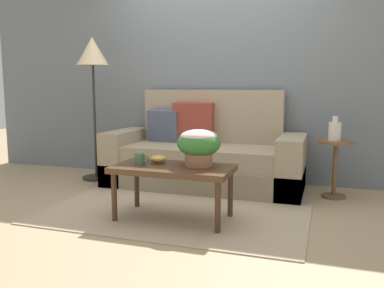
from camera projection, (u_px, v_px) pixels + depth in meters
The scene contains 11 objects.
ground_plane at pixel (188, 202), 3.94m from camera, with size 14.00×14.00×0.00m, color tan.
wall_back at pixel (219, 68), 4.84m from camera, with size 6.40×0.12×2.69m, color slate.
area_rug at pixel (185, 204), 3.87m from camera, with size 2.32×2.00×0.01m, color tan.
couch at pixel (204, 157), 4.56m from camera, with size 2.18×0.86×1.08m.
coffee_table at pixel (173, 172), 3.37m from camera, with size 0.99×0.52×0.46m.
side_table at pixel (335, 158), 4.06m from camera, with size 0.36×0.36×0.59m.
floor_lamp at pixel (93, 62), 4.76m from camera, with size 0.37×0.37×1.70m.
potted_plant at pixel (199, 144), 3.35m from camera, with size 0.36×0.36×0.31m.
coffee_mug at pixel (140, 159), 3.42m from camera, with size 0.13×0.09×0.10m.
snack_bowl at pixel (158, 159), 3.49m from camera, with size 0.15×0.15×0.07m.
table_vase at pixel (335, 131), 4.02m from camera, with size 0.12×0.12×0.24m.
Camera 1 is at (1.26, -3.61, 1.12)m, focal length 37.75 mm.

